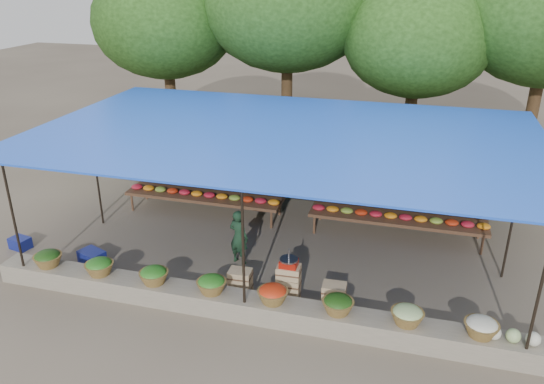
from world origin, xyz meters
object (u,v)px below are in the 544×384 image
(weighing_scale, at_px, (289,262))
(blue_crate_back, at_px, (20,243))
(vendor_seated, at_px, (239,237))
(crate_counter, at_px, (287,286))
(blue_crate_front, at_px, (92,258))

(weighing_scale, xyz_separation_m, blue_crate_back, (-6.55, 0.35, -0.72))
(vendor_seated, bearing_deg, blue_crate_back, 26.34)
(weighing_scale, distance_m, blue_crate_back, 6.60)
(crate_counter, distance_m, blue_crate_back, 6.54)
(crate_counter, relative_size, weighing_scale, 6.24)
(crate_counter, xyz_separation_m, blue_crate_back, (-6.52, 0.35, -0.18))
(blue_crate_front, xyz_separation_m, blue_crate_back, (-2.04, 0.19, -0.03))
(vendor_seated, bearing_deg, weighing_scale, 159.26)
(crate_counter, bearing_deg, weighing_scale, -0.00)
(weighing_scale, height_order, blue_crate_back, weighing_scale)
(crate_counter, height_order, blue_crate_back, crate_counter)
(crate_counter, relative_size, blue_crate_front, 4.35)
(blue_crate_back, bearing_deg, blue_crate_front, 6.01)
(blue_crate_front, height_order, blue_crate_back, blue_crate_front)
(vendor_seated, bearing_deg, blue_crate_front, 34.92)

